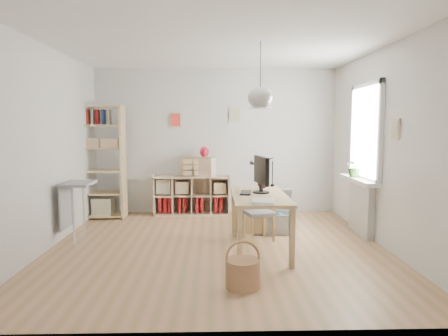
{
  "coord_description": "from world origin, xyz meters",
  "views": [
    {
      "loc": [
        -0.05,
        -5.29,
        1.64
      ],
      "look_at": [
        0.1,
        0.3,
        1.05
      ],
      "focal_mm": 32.0,
      "sensor_mm": 36.0,
      "label": 1
    }
  ],
  "objects_px": {
    "chair": "(257,210)",
    "monitor": "(261,173)",
    "desk": "(259,201)",
    "tall_bookshelf": "(101,157)",
    "cube_shelf": "(191,198)",
    "drawer_chest": "(198,167)",
    "storage_chest": "(273,218)"
  },
  "relations": [
    {
      "from": "chair",
      "to": "monitor",
      "type": "bearing_deg",
      "value": -107.07
    },
    {
      "from": "desk",
      "to": "tall_bookshelf",
      "type": "relative_size",
      "value": 0.75
    },
    {
      "from": "cube_shelf",
      "to": "drawer_chest",
      "type": "height_order",
      "value": "drawer_chest"
    },
    {
      "from": "desk",
      "to": "tall_bookshelf",
      "type": "distance_m",
      "value": 3.27
    },
    {
      "from": "tall_bookshelf",
      "to": "storage_chest",
      "type": "bearing_deg",
      "value": -18.88
    },
    {
      "from": "tall_bookshelf",
      "to": "storage_chest",
      "type": "xyz_separation_m",
      "value": [
        2.92,
        -1.0,
        -0.88
      ]
    },
    {
      "from": "chair",
      "to": "storage_chest",
      "type": "height_order",
      "value": "chair"
    },
    {
      "from": "tall_bookshelf",
      "to": "monitor",
      "type": "height_order",
      "value": "tall_bookshelf"
    },
    {
      "from": "monitor",
      "to": "drawer_chest",
      "type": "relative_size",
      "value": 0.93
    },
    {
      "from": "desk",
      "to": "monitor",
      "type": "height_order",
      "value": "monitor"
    },
    {
      "from": "desk",
      "to": "monitor",
      "type": "bearing_deg",
      "value": 70.6
    },
    {
      "from": "cube_shelf",
      "to": "chair",
      "type": "xyz_separation_m",
      "value": [
        1.06,
        -1.7,
        0.13
      ]
    },
    {
      "from": "cube_shelf",
      "to": "monitor",
      "type": "height_order",
      "value": "monitor"
    },
    {
      "from": "cube_shelf",
      "to": "drawer_chest",
      "type": "xyz_separation_m",
      "value": [
        0.14,
        -0.04,
        0.59
      ]
    },
    {
      "from": "tall_bookshelf",
      "to": "drawer_chest",
      "type": "bearing_deg",
      "value": 8.0
    },
    {
      "from": "cube_shelf",
      "to": "tall_bookshelf",
      "type": "relative_size",
      "value": 0.7
    },
    {
      "from": "cube_shelf",
      "to": "chair",
      "type": "bearing_deg",
      "value": -58.03
    },
    {
      "from": "storage_chest",
      "to": "drawer_chest",
      "type": "distance_m",
      "value": 1.86
    },
    {
      "from": "tall_bookshelf",
      "to": "desk",
      "type": "bearing_deg",
      "value": -37.01
    },
    {
      "from": "desk",
      "to": "chair",
      "type": "distance_m",
      "value": 0.58
    },
    {
      "from": "drawer_chest",
      "to": "cube_shelf",
      "type": "bearing_deg",
      "value": -177.13
    },
    {
      "from": "desk",
      "to": "drawer_chest",
      "type": "bearing_deg",
      "value": 111.84
    },
    {
      "from": "storage_chest",
      "to": "chair",
      "type": "bearing_deg",
      "value": -117.75
    },
    {
      "from": "tall_bookshelf",
      "to": "storage_chest",
      "type": "relative_size",
      "value": 2.64
    },
    {
      "from": "tall_bookshelf",
      "to": "drawer_chest",
      "type": "relative_size",
      "value": 3.31
    },
    {
      "from": "desk",
      "to": "storage_chest",
      "type": "distance_m",
      "value": 1.1
    },
    {
      "from": "desk",
      "to": "drawer_chest",
      "type": "distance_m",
      "value": 2.37
    },
    {
      "from": "chair",
      "to": "drawer_chest",
      "type": "relative_size",
      "value": 1.25
    },
    {
      "from": "chair",
      "to": "storage_chest",
      "type": "distance_m",
      "value": 0.56
    },
    {
      "from": "monitor",
      "to": "drawer_chest",
      "type": "height_order",
      "value": "monitor"
    },
    {
      "from": "monitor",
      "to": "tall_bookshelf",
      "type": "bearing_deg",
      "value": 135.6
    },
    {
      "from": "chair",
      "to": "cube_shelf",
      "type": "bearing_deg",
      "value": 105.07
    }
  ]
}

